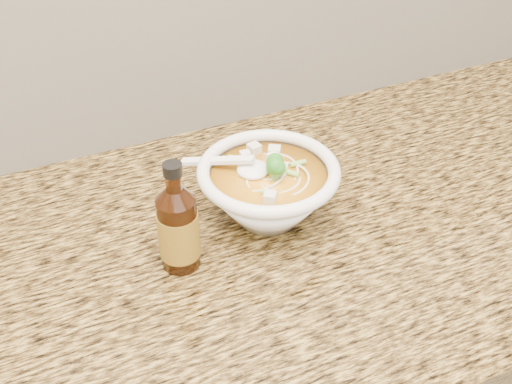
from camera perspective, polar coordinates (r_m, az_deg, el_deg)
name	(u,v)px	position (r m, az deg, el deg)	size (l,w,h in m)	color
counter_slab	(132,282)	(0.92, -10.99, -7.87)	(4.00, 0.68, 0.04)	#A5853C
soup_bowl	(268,191)	(0.94, 1.10, 0.08)	(0.21, 0.21, 0.12)	white
hot_sauce_bottle	(178,228)	(0.86, -6.92, -3.22)	(0.06, 0.06, 0.17)	#3E1B08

